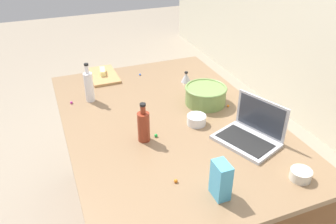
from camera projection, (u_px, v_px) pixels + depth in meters
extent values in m
cube|color=brown|center=(168.00, 180.00, 2.22)|extent=(1.63, 1.10, 0.87)
cube|color=#846647|center=(168.00, 122.00, 1.99)|extent=(1.69, 1.16, 0.03)
cube|color=#B7B7BC|center=(246.00, 141.00, 1.78)|extent=(0.37, 0.32, 0.02)
cube|color=black|center=(245.00, 140.00, 1.77)|extent=(0.31, 0.24, 0.00)
cube|color=#B7B7BC|center=(261.00, 116.00, 1.79)|extent=(0.28, 0.12, 0.20)
cube|color=#333842|center=(261.00, 116.00, 1.79)|extent=(0.25, 0.10, 0.18)
cylinder|color=#72934C|center=(206.00, 96.00, 2.12)|extent=(0.25, 0.25, 0.11)
cylinder|color=black|center=(206.00, 95.00, 2.12)|extent=(0.21, 0.21, 0.09)
torus|color=#72934C|center=(206.00, 88.00, 2.10)|extent=(0.26, 0.26, 0.02)
cylinder|color=white|center=(89.00, 87.00, 2.13)|extent=(0.06, 0.06, 0.19)
cylinder|color=white|center=(87.00, 69.00, 2.07)|extent=(0.02, 0.02, 0.05)
cylinder|color=black|center=(86.00, 64.00, 2.05)|extent=(0.03, 0.03, 0.01)
cylinder|color=maroon|center=(144.00, 127.00, 1.77)|extent=(0.06, 0.06, 0.16)
cylinder|color=maroon|center=(143.00, 110.00, 1.71)|extent=(0.03, 0.03, 0.05)
cylinder|color=black|center=(143.00, 105.00, 1.70)|extent=(0.03, 0.03, 0.01)
cube|color=#AD7F4C|center=(103.00, 75.00, 2.49)|extent=(0.33, 0.19, 0.02)
cube|color=#F4E58C|center=(103.00, 71.00, 2.49)|extent=(0.11, 0.05, 0.04)
cylinder|color=white|center=(196.00, 120.00, 1.93)|extent=(0.11, 0.11, 0.05)
cylinder|color=beige|center=(301.00, 175.00, 1.53)|extent=(0.10, 0.10, 0.05)
cone|color=#B2B2B7|center=(186.00, 77.00, 2.40)|extent=(0.07, 0.07, 0.07)
cylinder|color=black|center=(186.00, 72.00, 2.38)|extent=(0.02, 0.02, 0.01)
cube|color=#4CA5CC|center=(221.00, 180.00, 1.41)|extent=(0.09, 0.06, 0.17)
sphere|color=#CC3399|center=(71.00, 103.00, 2.14)|extent=(0.02, 0.02, 0.02)
sphere|color=green|center=(156.00, 135.00, 1.83)|extent=(0.02, 0.02, 0.02)
sphere|color=orange|center=(176.00, 181.00, 1.52)|extent=(0.02, 0.02, 0.02)
sphere|color=blue|center=(140.00, 74.00, 2.51)|extent=(0.01, 0.01, 0.01)
sphere|color=orange|center=(228.00, 105.00, 2.11)|extent=(0.02, 0.02, 0.02)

